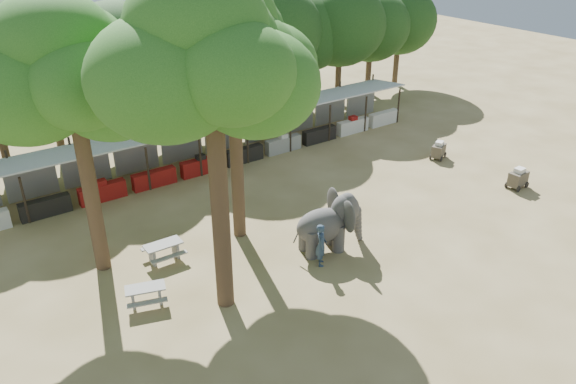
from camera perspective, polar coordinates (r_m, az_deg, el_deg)
ground at (r=23.48m, az=9.15°, el=-8.27°), size 100.00×100.00×0.00m
vendor_stalls at (r=32.89m, az=-7.48°, el=4.90°), size 28.00×2.99×2.80m
yard_tree_left at (r=21.71m, az=-21.81°, el=11.20°), size 7.10×6.90×11.02m
yard_tree_center at (r=17.87m, az=-8.53°, el=13.08°), size 7.10×6.90×12.04m
yard_tree_back at (r=22.83m, az=-6.31°, el=14.50°), size 7.10×6.90×11.36m
backdrop_trees at (r=36.08m, az=-11.92°, el=13.76°), size 46.46×5.95×8.33m
elephant at (r=24.29m, az=4.29°, el=-3.14°), size 3.38×2.51×2.52m
handler at (r=23.33m, az=3.40°, el=-5.38°), size 0.76×0.82×1.90m
picnic_table_near at (r=22.06m, az=-14.25°, el=-9.89°), size 1.81×1.71×0.74m
picnic_table_far at (r=24.38m, az=-12.53°, el=-5.70°), size 1.60×1.44×0.79m
cart_front at (r=32.25m, az=22.34°, el=1.33°), size 1.21×0.84×1.13m
cart_back at (r=34.62m, az=15.06°, el=4.15°), size 1.29×1.10×1.07m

